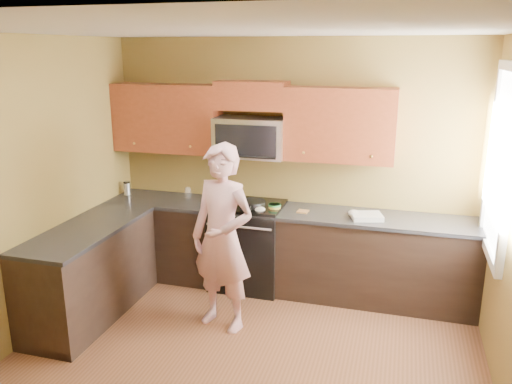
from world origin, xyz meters
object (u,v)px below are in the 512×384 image
(microwave, at_px, (251,156))
(frying_pan, at_px, (253,206))
(woman, at_px, (223,238))
(stove, at_px, (248,245))
(butter_tub, at_px, (275,211))
(travel_mug, at_px, (128,195))

(microwave, xyz_separation_m, frying_pan, (0.07, -0.19, -0.50))
(woman, distance_m, frying_pan, 0.85)
(stove, distance_m, microwave, 0.98)
(microwave, height_order, woman, woman)
(stove, height_order, butter_tub, butter_tub)
(frying_pan, xyz_separation_m, butter_tub, (0.24, -0.00, -0.03))
(frying_pan, bearing_deg, travel_mug, 165.21)
(frying_pan, relative_size, butter_tub, 3.63)
(butter_tub, bearing_deg, frying_pan, 179.15)
(stove, relative_size, woman, 0.54)
(travel_mug, bearing_deg, microwave, 2.59)
(stove, height_order, microwave, microwave)
(butter_tub, bearing_deg, travel_mug, 176.01)
(travel_mug, bearing_deg, butter_tub, -3.99)
(woman, relative_size, butter_tub, 13.47)
(microwave, bearing_deg, butter_tub, -31.58)
(frying_pan, bearing_deg, woman, -103.12)
(frying_pan, relative_size, travel_mug, 2.99)
(microwave, distance_m, travel_mug, 1.59)
(woman, xyz_separation_m, butter_tub, (0.28, 0.84, 0.03))
(frying_pan, xyz_separation_m, travel_mug, (-1.57, 0.12, -0.03))
(microwave, height_order, travel_mug, microwave)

